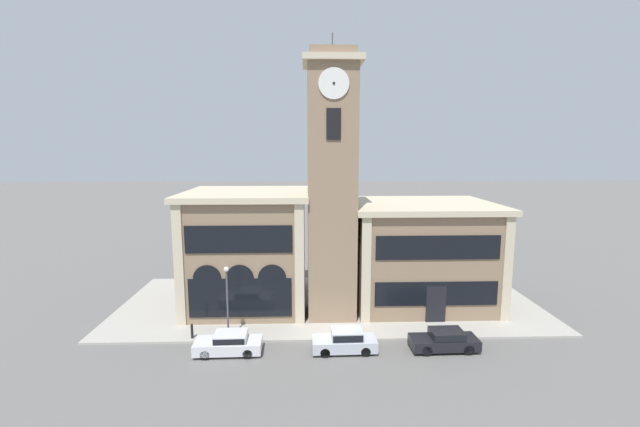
{
  "coord_description": "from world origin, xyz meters",
  "views": [
    {
      "loc": [
        -1.98,
        -27.92,
        13.21
      ],
      "look_at": [
        -0.96,
        2.85,
        8.56
      ],
      "focal_mm": 24.0,
      "sensor_mm": 36.0,
      "label": 1
    }
  ],
  "objects_px": {
    "parked_car_near": "(229,343)",
    "parked_car_far": "(445,340)",
    "street_lamp": "(227,291)",
    "parked_car_mid": "(345,340)",
    "fire_hydrant": "(332,331)",
    "bollard": "(192,331)"
  },
  "relations": [
    {
      "from": "parked_car_near",
      "to": "bollard",
      "type": "height_order",
      "value": "parked_car_near"
    },
    {
      "from": "parked_car_far",
      "to": "parked_car_near",
      "type": "bearing_deg",
      "value": -1.17
    },
    {
      "from": "street_lamp",
      "to": "bollard",
      "type": "distance_m",
      "value": 3.87
    },
    {
      "from": "street_lamp",
      "to": "fire_hydrant",
      "type": "distance_m",
      "value": 7.84
    },
    {
      "from": "bollard",
      "to": "fire_hydrant",
      "type": "xyz_separation_m",
      "value": [
        9.77,
        -0.15,
        -0.1
      ]
    },
    {
      "from": "street_lamp",
      "to": "bollard",
      "type": "relative_size",
      "value": 4.86
    },
    {
      "from": "parked_car_mid",
      "to": "street_lamp",
      "type": "distance_m",
      "value": 8.66
    },
    {
      "from": "bollard",
      "to": "fire_hydrant",
      "type": "distance_m",
      "value": 9.78
    },
    {
      "from": "bollard",
      "to": "street_lamp",
      "type": "bearing_deg",
      "value": -3.08
    },
    {
      "from": "parked_car_near",
      "to": "parked_car_far",
      "type": "relative_size",
      "value": 0.98
    },
    {
      "from": "parked_car_near",
      "to": "parked_car_far",
      "type": "xyz_separation_m",
      "value": [
        14.21,
        0.0,
        -0.01
      ]
    },
    {
      "from": "parked_car_mid",
      "to": "parked_car_near",
      "type": "bearing_deg",
      "value": -1.17
    },
    {
      "from": "parked_car_mid",
      "to": "street_lamp",
      "type": "xyz_separation_m",
      "value": [
        -7.97,
        1.88,
        2.82
      ]
    },
    {
      "from": "parked_car_mid",
      "to": "parked_car_far",
      "type": "height_order",
      "value": "parked_car_mid"
    },
    {
      "from": "street_lamp",
      "to": "fire_hydrant",
      "type": "xyz_separation_m",
      "value": [
        7.23,
        -0.02,
        -3.02
      ]
    },
    {
      "from": "parked_car_far",
      "to": "street_lamp",
      "type": "xyz_separation_m",
      "value": [
        -14.6,
        1.88,
        2.87
      ]
    },
    {
      "from": "parked_car_mid",
      "to": "fire_hydrant",
      "type": "bearing_deg",
      "value": -69.57
    },
    {
      "from": "parked_car_near",
      "to": "fire_hydrant",
      "type": "xyz_separation_m",
      "value": [
        6.85,
        1.86,
        -0.16
      ]
    },
    {
      "from": "parked_car_mid",
      "to": "bollard",
      "type": "relative_size",
      "value": 4.01
    },
    {
      "from": "street_lamp",
      "to": "parked_car_near",
      "type": "bearing_deg",
      "value": -78.53
    },
    {
      "from": "parked_car_mid",
      "to": "parked_car_far",
      "type": "xyz_separation_m",
      "value": [
        6.63,
        -0.0,
        -0.05
      ]
    },
    {
      "from": "parked_car_near",
      "to": "street_lamp",
      "type": "bearing_deg",
      "value": -79.7
    }
  ]
}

